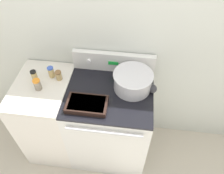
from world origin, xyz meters
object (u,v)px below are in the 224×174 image
(casserole_dish, at_px, (87,104))
(spice_jar_orange_cap, at_px, (37,84))
(mixing_bowl, at_px, (133,80))
(ladle, at_px, (152,88))
(spice_jar_blue_cap, at_px, (51,72))
(spice_jar_black_cap, at_px, (34,75))
(spice_jar_brown_cap, at_px, (59,75))

(casserole_dish, relative_size, spice_jar_orange_cap, 3.22)
(spice_jar_orange_cap, bearing_deg, mixing_bowl, 8.87)
(ladle, height_order, spice_jar_blue_cap, spice_jar_blue_cap)
(casserole_dish, relative_size, spice_jar_black_cap, 3.73)
(casserole_dish, bearing_deg, spice_jar_black_cap, 155.54)
(spice_jar_blue_cap, relative_size, spice_jar_black_cap, 1.19)
(spice_jar_brown_cap, relative_size, spice_jar_orange_cap, 0.86)
(mixing_bowl, xyz_separation_m, spice_jar_brown_cap, (-0.65, 0.01, -0.03))
(mixing_bowl, relative_size, spice_jar_blue_cap, 3.20)
(spice_jar_orange_cap, distance_m, spice_jar_black_cap, 0.14)
(mixing_bowl, xyz_separation_m, spice_jar_black_cap, (-0.87, -0.01, -0.03))
(spice_jar_orange_cap, bearing_deg, spice_jar_brown_cap, 43.45)
(mixing_bowl, bearing_deg, spice_jar_brown_cap, 179.02)
(mixing_bowl, bearing_deg, ladle, -3.50)
(ladle, relative_size, spice_jar_brown_cap, 3.51)
(spice_jar_blue_cap, distance_m, spice_jar_orange_cap, 0.17)
(mixing_bowl, relative_size, spice_jar_orange_cap, 3.29)
(mixing_bowl, height_order, spice_jar_blue_cap, mixing_bowl)
(casserole_dish, relative_size, ladle, 1.07)
(spice_jar_blue_cap, xyz_separation_m, spice_jar_orange_cap, (-0.07, -0.16, -0.00))
(casserole_dish, bearing_deg, mixing_bowl, 35.69)
(ladle, xyz_separation_m, spice_jar_black_cap, (-1.04, -0.00, 0.02))
(casserole_dish, distance_m, spice_jar_orange_cap, 0.46)
(spice_jar_black_cap, bearing_deg, spice_jar_orange_cap, -56.54)
(ladle, relative_size, spice_jar_orange_cap, 3.01)
(casserole_dish, distance_m, ladle, 0.57)
(mixing_bowl, distance_m, spice_jar_blue_cap, 0.72)
(spice_jar_blue_cap, bearing_deg, casserole_dish, -36.87)
(mixing_bowl, bearing_deg, spice_jar_orange_cap, -171.13)
(ladle, bearing_deg, spice_jar_blue_cap, 176.99)
(casserole_dish, height_order, spice_jar_black_cap, spice_jar_black_cap)
(spice_jar_blue_cap, distance_m, spice_jar_black_cap, 0.15)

